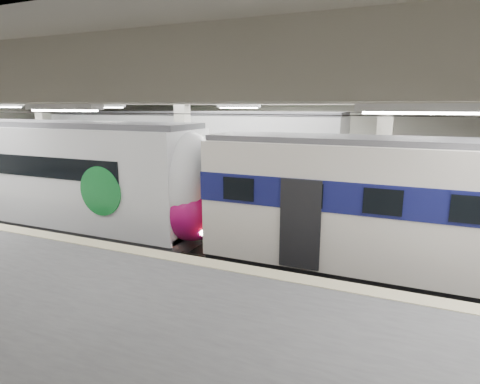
% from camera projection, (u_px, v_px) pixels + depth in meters
% --- Properties ---
extents(station_hall, '(36.00, 24.00, 5.75)m').
position_uv_depth(station_hall, '(187.00, 167.00, 11.51)').
color(station_hall, black).
rests_on(station_hall, ground).
extents(modern_emu, '(13.50, 2.79, 4.37)m').
position_uv_depth(modern_emu, '(81.00, 180.00, 15.57)').
color(modern_emu, white).
rests_on(modern_emu, ground).
extents(older_rer, '(12.34, 2.73, 4.12)m').
position_uv_depth(older_rer, '(422.00, 211.00, 10.85)').
color(older_rer, silver).
rests_on(older_rer, ground).
extents(far_train, '(14.89, 3.32, 4.70)m').
position_uv_depth(far_train, '(191.00, 158.00, 19.78)').
color(far_train, white).
rests_on(far_train, ground).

